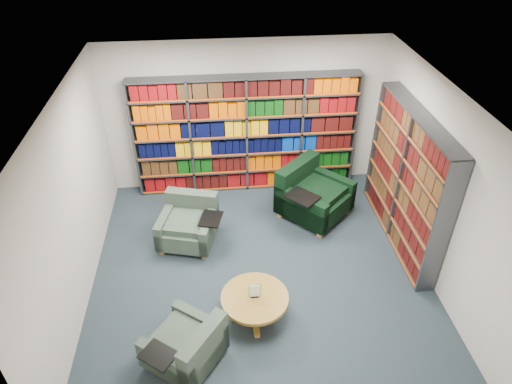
{
  "coord_description": "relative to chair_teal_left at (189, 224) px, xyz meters",
  "views": [
    {
      "loc": [
        -0.57,
        -5.01,
        5.0
      ],
      "look_at": [
        0.0,
        0.6,
        1.05
      ],
      "focal_mm": 32.0,
      "sensor_mm": 36.0,
      "label": 1
    }
  ],
  "objects": [
    {
      "name": "coffee_table",
      "position": [
        0.9,
        -1.77,
        0.03
      ],
      "size": [
        0.9,
        0.9,
        0.63
      ],
      "color": "olive",
      "rests_on": "ground"
    },
    {
      "name": "bookshelf_back",
      "position": [
        1.07,
        1.48,
        0.79
      ],
      "size": [
        4.0,
        0.28,
        2.2
      ],
      "color": "#47494F",
      "rests_on": "ground"
    },
    {
      "name": "bookshelf_right",
      "position": [
        3.41,
        -0.26,
        0.79
      ],
      "size": [
        0.28,
        2.5,
        2.2
      ],
      "color": "#47494F",
      "rests_on": "ground"
    },
    {
      "name": "room_shell",
      "position": [
        1.07,
        -0.86,
        1.09
      ],
      "size": [
        5.02,
        5.02,
        2.82
      ],
      "color": "#1C262E",
      "rests_on": "ground"
    },
    {
      "name": "chair_teal_front",
      "position": [
        0.03,
        -2.38,
        -0.02
      ],
      "size": [
        1.11,
        1.11,
        0.72
      ],
      "color": "#032035",
      "rests_on": "ground"
    },
    {
      "name": "chair_green_right",
      "position": [
        2.09,
        0.5,
        0.06
      ],
      "size": [
        1.45,
        1.45,
        0.94
      ],
      "color": "black",
      "rests_on": "ground"
    },
    {
      "name": "chair_teal_left",
      "position": [
        0.0,
        0.0,
        0.0
      ],
      "size": [
        1.11,
        1.04,
        0.77
      ],
      "color": "#032035",
      "rests_on": "ground"
    }
  ]
}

